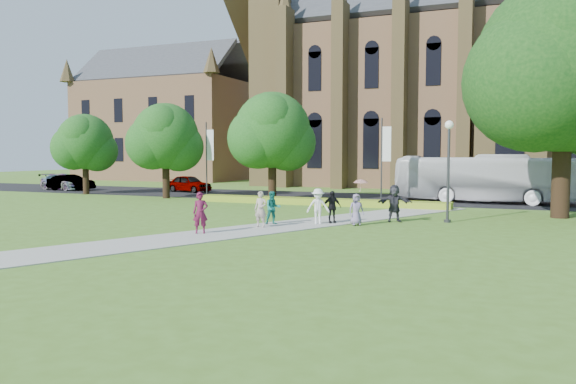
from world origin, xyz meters
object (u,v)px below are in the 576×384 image
at_px(large_tree, 565,65).
at_px(car_0, 189,184).
at_px(streetlamp, 449,159).
at_px(tour_coach, 484,178).
at_px(pedestrian_0, 200,213).
at_px(car_1, 71,182).
at_px(car_2, 63,182).

distance_m(large_tree, car_0, 32.44).
relative_size(streetlamp, tour_coach, 0.42).
bearing_deg(large_tree, car_0, 162.38).
bearing_deg(streetlamp, pedestrian_0, -138.29).
distance_m(streetlamp, pedestrian_0, 13.03).
relative_size(car_1, car_2, 0.85).
bearing_deg(large_tree, car_2, 170.09).
xyz_separation_m(streetlamp, car_1, (-36.22, 11.69, -2.53)).
bearing_deg(car_0, tour_coach, -80.47).
xyz_separation_m(streetlamp, large_tree, (5.50, 4.50, 5.07)).
relative_size(large_tree, car_0, 2.93).
distance_m(tour_coach, car_1, 37.28).
bearing_deg(car_1, large_tree, -104.93).
bearing_deg(car_2, streetlamp, -97.33).
height_order(tour_coach, car_1, tour_coach).
bearing_deg(car_2, tour_coach, -78.55).
distance_m(car_1, pedestrian_0, 33.45).
bearing_deg(tour_coach, streetlamp, 177.97).
relative_size(large_tree, pedestrian_0, 7.23).
relative_size(tour_coach, pedestrian_0, 6.82).
relative_size(tour_coach, car_0, 2.76).
xyz_separation_m(large_tree, car_0, (-30.07, 9.55, -7.58)).
xyz_separation_m(car_0, car_1, (-11.66, -2.36, -0.03)).
bearing_deg(car_2, car_1, -93.76).
relative_size(car_0, car_2, 0.85).
xyz_separation_m(tour_coach, car_1, (-37.25, -1.01, -0.99)).
xyz_separation_m(streetlamp, tour_coach, (1.03, 12.70, -1.54)).
height_order(large_tree, car_2, large_tree).
bearing_deg(large_tree, streetlamp, -140.71).
height_order(streetlamp, tour_coach, streetlamp).
distance_m(car_0, car_2, 13.11).
xyz_separation_m(car_1, car_2, (-1.29, 0.33, 0.02)).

